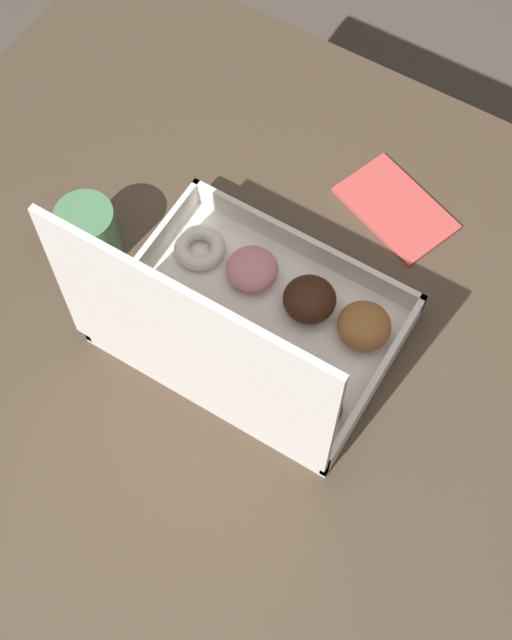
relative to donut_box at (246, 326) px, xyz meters
The scene contains 5 objects.
ground_plane 0.82m from the donut_box, 89.91° to the right, with size 8.00×8.00×0.00m, color #564C44.
dining_table 0.16m from the donut_box, 89.91° to the right, with size 1.15×0.97×0.76m.
donut_box is the anchor object (origin of this frame).
coffee_mug 0.25m from the donut_box, ahead, with size 0.08×0.08×0.09m.
paper_napkin 0.30m from the donut_box, 102.98° to the right, with size 0.18×0.15×0.01m.
Camera 1 is at (-0.25, 0.42, 1.78)m, focal length 50.00 mm.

